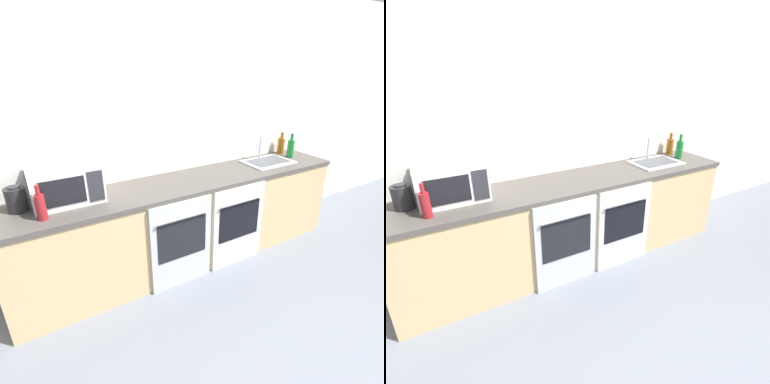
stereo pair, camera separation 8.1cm
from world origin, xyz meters
The scene contains 10 objects.
wall_back centered at (0.00, 2.33, 1.30)m, with size 10.00×0.06×2.60m.
counter_back centered at (0.00, 2.01, 0.44)m, with size 3.32×0.61×0.88m.
oven_left centered at (-0.26, 1.71, 0.43)m, with size 0.59×0.06×0.84m.
oven_right centered at (0.37, 1.71, 0.43)m, with size 0.59×0.06×0.84m.
microwave centered at (-1.07, 2.10, 1.04)m, with size 0.52×0.35×0.30m.
bottle_amber centered at (1.40, 2.22, 0.98)m, with size 0.08×0.08×0.26m.
bottle_red centered at (-1.28, 1.87, 0.99)m, with size 0.07×0.07×0.26m.
bottle_green centered at (1.38, 2.05, 0.99)m, with size 0.08×0.08×0.28m.
kettle centered at (-1.42, 2.11, 0.98)m, with size 0.15×0.15×0.20m.
sink centered at (1.01, 2.03, 0.90)m, with size 0.53×0.37×0.26m.
Camera 2 is at (-1.25, -0.31, 1.90)m, focal length 28.00 mm.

